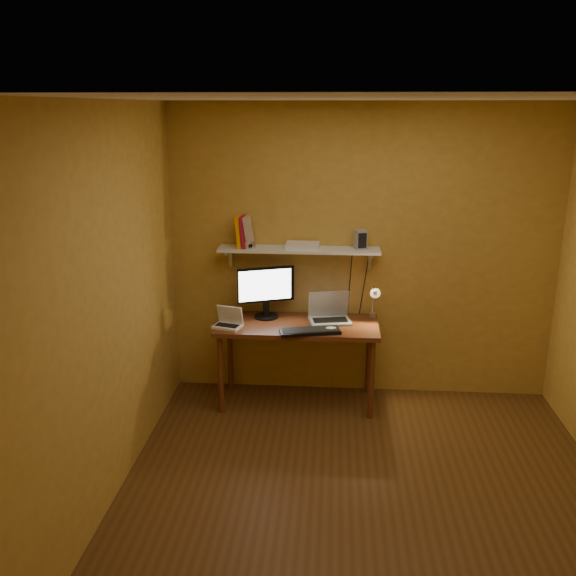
# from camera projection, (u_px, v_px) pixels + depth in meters

# --- Properties ---
(room) EXTENTS (3.44, 3.24, 2.64)m
(room) POSITION_uv_depth(u_px,v_px,m) (372.00, 313.00, 3.85)
(room) COLOR #5A3817
(room) RESTS_ON ground
(desk) EXTENTS (1.40, 0.60, 0.75)m
(desk) POSITION_uv_depth(u_px,v_px,m) (297.00, 333.00, 5.29)
(desk) COLOR #612E17
(desk) RESTS_ON ground
(wall_shelf) EXTENTS (1.40, 0.25, 0.21)m
(wall_shelf) POSITION_uv_depth(u_px,v_px,m) (299.00, 250.00, 5.28)
(wall_shelf) COLOR silver
(wall_shelf) RESTS_ON room
(monitor) EXTENTS (0.49, 0.27, 0.46)m
(monitor) POSITION_uv_depth(u_px,v_px,m) (266.00, 290.00, 5.35)
(monitor) COLOR black
(monitor) RESTS_ON desk
(laptop) EXTENTS (0.39, 0.31, 0.26)m
(laptop) POSITION_uv_depth(u_px,v_px,m) (329.00, 313.00, 5.32)
(laptop) COLOR #93979B
(laptop) RESTS_ON desk
(netbook) EXTENTS (0.27, 0.22, 0.18)m
(netbook) POSITION_uv_depth(u_px,v_px,m) (229.00, 321.00, 5.18)
(netbook) COLOR white
(netbook) RESTS_ON desk
(keyboard) EXTENTS (0.52, 0.27, 0.03)m
(keyboard) POSITION_uv_depth(u_px,v_px,m) (310.00, 331.00, 5.05)
(keyboard) COLOR black
(keyboard) RESTS_ON desk
(mouse) EXTENTS (0.11, 0.08, 0.04)m
(mouse) POSITION_uv_depth(u_px,v_px,m) (331.00, 329.00, 5.08)
(mouse) COLOR white
(mouse) RESTS_ON desk
(desk_lamp) EXTENTS (0.09, 0.23, 0.38)m
(desk_lamp) POSITION_uv_depth(u_px,v_px,m) (374.00, 298.00, 5.28)
(desk_lamp) COLOR silver
(desk_lamp) RESTS_ON desk
(speaker_left) EXTENTS (0.10, 0.10, 0.17)m
(speaker_left) POSITION_uv_depth(u_px,v_px,m) (244.00, 238.00, 5.27)
(speaker_left) COLOR #93979B
(speaker_left) RESTS_ON wall_shelf
(speaker_right) EXTENTS (0.12, 0.12, 0.17)m
(speaker_right) POSITION_uv_depth(u_px,v_px,m) (361.00, 239.00, 5.22)
(speaker_right) COLOR #93979B
(speaker_right) RESTS_ON wall_shelf
(books) EXTENTS (0.15, 0.19, 0.27)m
(books) POSITION_uv_depth(u_px,v_px,m) (244.00, 232.00, 5.27)
(books) COLOR orange
(books) RESTS_ON wall_shelf
(shelf_camera) EXTENTS (0.10, 0.06, 0.06)m
(shelf_camera) POSITION_uv_depth(u_px,v_px,m) (250.00, 245.00, 5.23)
(shelf_camera) COLOR silver
(shelf_camera) RESTS_ON wall_shelf
(router) EXTENTS (0.29, 0.20, 0.05)m
(router) POSITION_uv_depth(u_px,v_px,m) (303.00, 245.00, 5.26)
(router) COLOR white
(router) RESTS_ON wall_shelf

